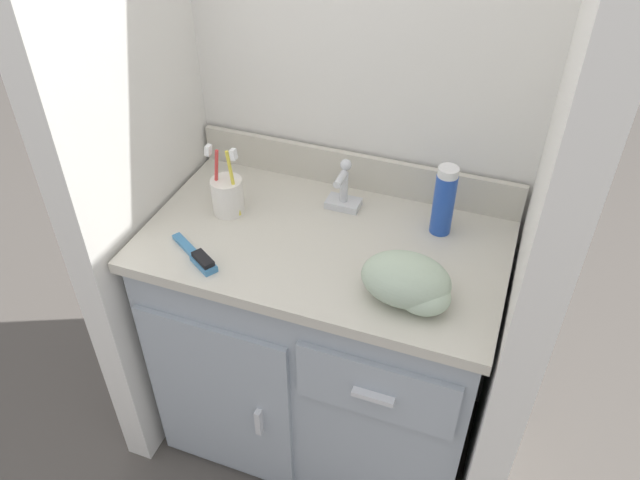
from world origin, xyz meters
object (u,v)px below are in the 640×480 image
at_px(hairbrush, 198,257).
at_px(shaving_cream_can, 444,201).
at_px(hand_towel, 410,283).
at_px(toothbrush_cup, 227,195).

bearing_deg(hairbrush, shaving_cream_can, 63.15).
relative_size(hairbrush, hand_towel, 0.81).
xyz_separation_m(shaving_cream_can, hand_towel, (-0.01, -0.27, -0.04)).
distance_m(shaving_cream_can, hand_towel, 0.28).
bearing_deg(shaving_cream_can, toothbrush_cup, -168.40).
bearing_deg(hand_towel, toothbrush_cup, 162.89).
height_order(toothbrush_cup, hand_towel, toothbrush_cup).
height_order(shaving_cream_can, hairbrush, shaving_cream_can).
bearing_deg(shaving_cream_can, hairbrush, -148.57).
bearing_deg(toothbrush_cup, shaving_cream_can, 11.60).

